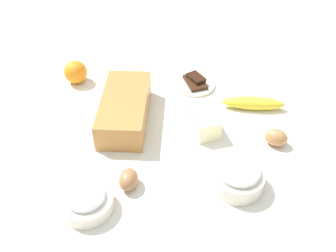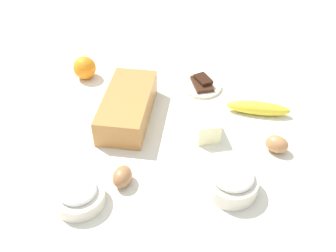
{
  "view_description": "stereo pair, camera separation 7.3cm",
  "coord_description": "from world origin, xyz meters",
  "px_view_note": "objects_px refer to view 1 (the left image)",
  "views": [
    {
      "loc": [
        -0.81,
        0.06,
        0.75
      ],
      "look_at": [
        0.0,
        0.0,
        0.04
      ],
      "focal_mm": 41.49,
      "sensor_mm": 36.0,
      "label": 1
    },
    {
      "loc": [
        -0.81,
        -0.01,
        0.75
      ],
      "look_at": [
        0.0,
        0.0,
        0.04
      ],
      "focal_mm": 41.49,
      "sensor_mm": 36.0,
      "label": 2
    }
  ],
  "objects_px": {
    "flour_bowl": "(238,177)",
    "chocolate_plate": "(195,83)",
    "loaf_pan": "(125,108)",
    "sugar_bowl": "(86,201)",
    "banana": "(253,103)",
    "orange_fruit": "(76,72)",
    "egg_beside_bowl": "(129,180)",
    "egg_near_butter": "(276,137)",
    "butter_block": "(205,124)"
  },
  "relations": [
    {
      "from": "flour_bowl",
      "to": "banana",
      "type": "bearing_deg",
      "value": -20.36
    },
    {
      "from": "loaf_pan",
      "to": "sugar_bowl",
      "type": "distance_m",
      "value": 0.33
    },
    {
      "from": "flour_bowl",
      "to": "chocolate_plate",
      "type": "relative_size",
      "value": 0.98
    },
    {
      "from": "egg_near_butter",
      "to": "orange_fruit",
      "type": "bearing_deg",
      "value": 59.04
    },
    {
      "from": "flour_bowl",
      "to": "egg_beside_bowl",
      "type": "bearing_deg",
      "value": 85.58
    },
    {
      "from": "sugar_bowl",
      "to": "orange_fruit",
      "type": "height_order",
      "value": "orange_fruit"
    },
    {
      "from": "butter_block",
      "to": "egg_beside_bowl",
      "type": "height_order",
      "value": "butter_block"
    },
    {
      "from": "banana",
      "to": "egg_beside_bowl",
      "type": "distance_m",
      "value": 0.47
    },
    {
      "from": "egg_near_butter",
      "to": "egg_beside_bowl",
      "type": "relative_size",
      "value": 0.99
    },
    {
      "from": "banana",
      "to": "orange_fruit",
      "type": "xyz_separation_m",
      "value": [
        0.19,
        0.55,
        0.02
      ]
    },
    {
      "from": "flour_bowl",
      "to": "orange_fruit",
      "type": "xyz_separation_m",
      "value": [
        0.49,
        0.44,
        0.0
      ]
    },
    {
      "from": "banana",
      "to": "butter_block",
      "type": "distance_m",
      "value": 0.19
    },
    {
      "from": "flour_bowl",
      "to": "chocolate_plate",
      "type": "distance_m",
      "value": 0.44
    },
    {
      "from": "orange_fruit",
      "to": "butter_block",
      "type": "xyz_separation_m",
      "value": [
        -0.28,
        -0.39,
        -0.01
      ]
    },
    {
      "from": "flour_bowl",
      "to": "chocolate_plate",
      "type": "height_order",
      "value": "flour_bowl"
    },
    {
      "from": "loaf_pan",
      "to": "chocolate_plate",
      "type": "xyz_separation_m",
      "value": [
        0.16,
        -0.23,
        -0.03
      ]
    },
    {
      "from": "loaf_pan",
      "to": "egg_near_butter",
      "type": "bearing_deg",
      "value": -101.14
    },
    {
      "from": "sugar_bowl",
      "to": "orange_fruit",
      "type": "xyz_separation_m",
      "value": [
        0.53,
        0.08,
        0.01
      ]
    },
    {
      "from": "egg_near_butter",
      "to": "loaf_pan",
      "type": "bearing_deg",
      "value": 71.61
    },
    {
      "from": "flour_bowl",
      "to": "orange_fruit",
      "type": "bearing_deg",
      "value": 42.09
    },
    {
      "from": "banana",
      "to": "egg_beside_bowl",
      "type": "relative_size",
      "value": 3.0
    },
    {
      "from": "chocolate_plate",
      "to": "sugar_bowl",
      "type": "bearing_deg",
      "value": 146.54
    },
    {
      "from": "egg_near_butter",
      "to": "banana",
      "type": "bearing_deg",
      "value": 8.49
    },
    {
      "from": "flour_bowl",
      "to": "loaf_pan",
      "type": "bearing_deg",
      "value": 44.75
    },
    {
      "from": "sugar_bowl",
      "to": "banana",
      "type": "distance_m",
      "value": 0.59
    },
    {
      "from": "banana",
      "to": "orange_fruit",
      "type": "distance_m",
      "value": 0.59
    },
    {
      "from": "egg_beside_bowl",
      "to": "egg_near_butter",
      "type": "bearing_deg",
      "value": -73.21
    },
    {
      "from": "banana",
      "to": "orange_fruit",
      "type": "height_order",
      "value": "orange_fruit"
    },
    {
      "from": "sugar_bowl",
      "to": "butter_block",
      "type": "relative_size",
      "value": 1.37
    },
    {
      "from": "loaf_pan",
      "to": "chocolate_plate",
      "type": "bearing_deg",
      "value": -48.5
    },
    {
      "from": "banana",
      "to": "egg_near_butter",
      "type": "height_order",
      "value": "egg_near_butter"
    },
    {
      "from": "butter_block",
      "to": "chocolate_plate",
      "type": "distance_m",
      "value": 0.23
    },
    {
      "from": "loaf_pan",
      "to": "banana",
      "type": "xyz_separation_m",
      "value": [
        0.02,
        -0.39,
        -0.02
      ]
    },
    {
      "from": "flour_bowl",
      "to": "banana",
      "type": "relative_size",
      "value": 0.67
    },
    {
      "from": "loaf_pan",
      "to": "egg_near_butter",
      "type": "distance_m",
      "value": 0.44
    },
    {
      "from": "orange_fruit",
      "to": "egg_beside_bowl",
      "type": "bearing_deg",
      "value": -159.53
    },
    {
      "from": "loaf_pan",
      "to": "butter_block",
      "type": "bearing_deg",
      "value": -101.06
    },
    {
      "from": "banana",
      "to": "loaf_pan",
      "type": "bearing_deg",
      "value": 93.38
    },
    {
      "from": "loaf_pan",
      "to": "egg_near_butter",
      "type": "height_order",
      "value": "loaf_pan"
    },
    {
      "from": "flour_bowl",
      "to": "sugar_bowl",
      "type": "distance_m",
      "value": 0.37
    },
    {
      "from": "banana",
      "to": "egg_beside_bowl",
      "type": "bearing_deg",
      "value": 126.65
    },
    {
      "from": "butter_block",
      "to": "loaf_pan",
      "type": "bearing_deg",
      "value": 71.7
    },
    {
      "from": "loaf_pan",
      "to": "chocolate_plate",
      "type": "height_order",
      "value": "loaf_pan"
    },
    {
      "from": "loaf_pan",
      "to": "egg_near_butter",
      "type": "relative_size",
      "value": 4.69
    },
    {
      "from": "orange_fruit",
      "to": "egg_near_butter",
      "type": "xyz_separation_m",
      "value": [
        -0.35,
        -0.58,
        -0.01
      ]
    },
    {
      "from": "egg_beside_bowl",
      "to": "chocolate_plate",
      "type": "xyz_separation_m",
      "value": [
        0.42,
        -0.22,
        -0.01
      ]
    },
    {
      "from": "banana",
      "to": "chocolate_plate",
      "type": "bearing_deg",
      "value": 50.75
    },
    {
      "from": "flour_bowl",
      "to": "butter_block",
      "type": "xyz_separation_m",
      "value": [
        0.21,
        0.05,
        -0.0
      ]
    },
    {
      "from": "sugar_bowl",
      "to": "banana",
      "type": "height_order",
      "value": "sugar_bowl"
    },
    {
      "from": "flour_bowl",
      "to": "egg_beside_bowl",
      "type": "xyz_separation_m",
      "value": [
        0.02,
        0.27,
        -0.01
      ]
    }
  ]
}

